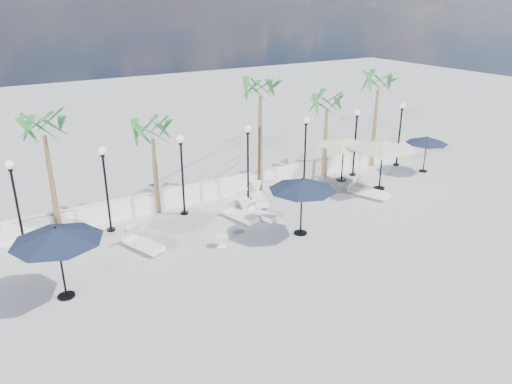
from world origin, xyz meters
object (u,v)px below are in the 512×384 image
lounger_1 (143,243)px  parasol_cream_sq_b (344,138)px  lounger_0 (35,248)px  parasol_cream_sq_a (384,142)px  lounger_6 (369,191)px  lounger_5 (258,197)px  lounger_4 (245,202)px  parasol_navy_right (427,140)px  lounger_2 (240,214)px  parasol_navy_mid (302,185)px  parasol_navy_left (57,235)px  lounger_3 (260,214)px

lounger_1 → parasol_cream_sq_b: bearing=-10.4°
lounger_0 → parasol_cream_sq_a: (16.93, -1.97, 2.40)m
lounger_6 → parasol_cream_sq_a: size_ratio=0.40×
parasol_cream_sq_a → lounger_5: bearing=164.5°
lounger_4 → lounger_5: (0.78, 0.11, 0.05)m
parasol_navy_right → parasol_cream_sq_b: (-5.08, 1.36, 0.51)m
lounger_2 → lounger_5: size_ratio=0.93×
parasol_navy_mid → parasol_cream_sq_a: 7.16m
parasol_navy_left → parasol_navy_mid: bearing=-1.3°
lounger_2 → parasol_cream_sq_a: 8.64m
lounger_2 → lounger_4: 1.60m
lounger_2 → lounger_6: 7.10m
lounger_1 → parasol_navy_left: (-3.46, -1.99, 2.09)m
lounger_1 → lounger_6: bearing=-22.6°
lounger_2 → parasol_navy_mid: (1.49, -2.64, 2.01)m
lounger_0 → parasol_navy_right: parasol_navy_right is taller
lounger_4 → lounger_5: 0.79m
lounger_1 → parasol_navy_left: parasol_navy_left is taller
parasol_navy_right → lounger_6: bearing=-167.3°
lounger_4 → parasol_navy_mid: parasol_navy_mid is taller
lounger_1 → parasol_cream_sq_a: 13.31m
lounger_0 → parasol_navy_left: bearing=-70.2°
lounger_4 → parasol_cream_sq_a: (7.31, -1.70, 2.38)m
lounger_2 → lounger_4: bearing=38.8°
parasol_cream_sq_a → lounger_0: bearing=173.4°
lounger_0 → parasol_navy_mid: (10.12, -4.17, 2.05)m
lounger_0 → lounger_5: (10.40, -0.17, 0.07)m
parasol_navy_mid → parasol_cream_sq_b: bearing=35.6°
lounger_5 → parasol_navy_left: (-10.03, -3.77, 2.08)m
lounger_3 → parasol_cream_sq_a: parasol_cream_sq_a is taller
lounger_3 → parasol_navy_right: size_ratio=0.78×
lounger_5 → lounger_0: bearing=-162.3°
lounger_1 → lounger_3: bearing=-19.4°
lounger_3 → parasol_navy_mid: parasol_navy_mid is taller
lounger_4 → lounger_6: lounger_6 is taller
lounger_1 → parasol_navy_left: 4.50m
lounger_2 → parasol_navy_right: 12.65m
lounger_6 → parasol_navy_right: 5.87m
lounger_1 → lounger_2: 4.82m
lounger_5 → lounger_6: bearing=-5.1°
lounger_0 → lounger_4: 9.63m
lounger_1 → parasol_navy_mid: (6.29, -2.21, 2.00)m
lounger_0 → parasol_cream_sq_a: 17.22m
lounger_0 → lounger_6: lounger_6 is taller
parasol_navy_left → parasol_cream_sq_a: 16.68m
lounger_4 → lounger_0: bearing=-166.9°
lounger_3 → lounger_6: size_ratio=0.82×
lounger_4 → parasol_cream_sq_a: bearing=1.6°
lounger_1 → lounger_5: lounger_5 is taller
parasol_cream_sq_b → parasol_cream_sq_a: bearing=-68.2°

